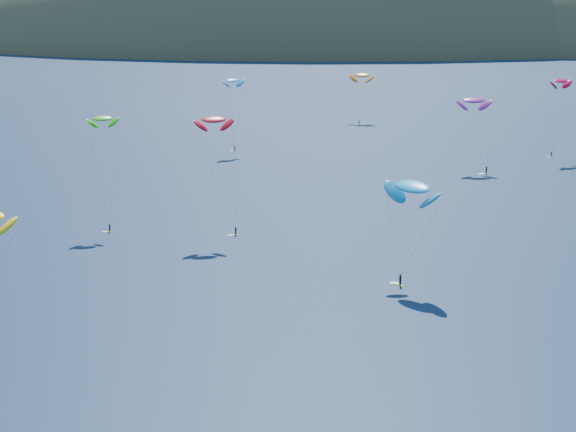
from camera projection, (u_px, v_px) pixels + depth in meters
The scene contains 8 objects.
island at pixel (335, 54), 614.60m from camera, with size 730.00×300.00×210.00m.
kitesurfer_3 at pixel (103, 119), 169.73m from camera, with size 7.10×10.97×24.38m.
kitesurfer_4 at pixel (233, 80), 239.69m from camera, with size 7.65×7.26×22.78m.
kitesurfer_5 at pixel (413, 187), 139.51m from camera, with size 11.58×11.65×19.82m.
kitesurfer_6 at pixel (474, 100), 219.25m from camera, with size 9.58×12.43×20.94m.
kitesurfer_8 at pixel (561, 81), 231.45m from camera, with size 8.38×7.47×23.93m.
kitesurfer_9 at pixel (214, 120), 164.63m from camera, with size 9.53×8.19×25.50m.
kitesurfer_11 at pixel (362, 75), 288.33m from camera, with size 9.68×15.05×18.53m.
Camera 1 is at (17.77, -62.11, 53.31)m, focal length 50.00 mm.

